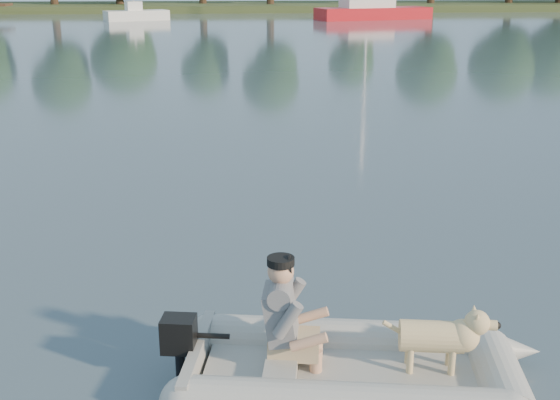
{
  "coord_description": "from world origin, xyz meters",
  "views": [
    {
      "loc": [
        -0.22,
        -5.48,
        3.34
      ],
      "look_at": [
        0.36,
        2.47,
        0.75
      ],
      "focal_mm": 45.0,
      "sensor_mm": 36.0,
      "label": 1
    }
  ],
  "objects_px": {
    "dinghy": "(360,335)",
    "dog": "(431,341)",
    "man": "(283,310)",
    "sailboat": "(372,12)",
    "motorboat": "(136,8)"
  },
  "relations": [
    {
      "from": "dog",
      "to": "motorboat",
      "type": "xyz_separation_m",
      "value": [
        -8.16,
        47.99,
        0.43
      ]
    },
    {
      "from": "man",
      "to": "dog",
      "type": "distance_m",
      "value": 1.24
    },
    {
      "from": "man",
      "to": "dog",
      "type": "xyz_separation_m",
      "value": [
        1.2,
        -0.19,
        -0.23
      ]
    },
    {
      "from": "dog",
      "to": "motorboat",
      "type": "height_order",
      "value": "motorboat"
    },
    {
      "from": "sailboat",
      "to": "dog",
      "type": "bearing_deg",
      "value": -115.89
    },
    {
      "from": "motorboat",
      "to": "sailboat",
      "type": "height_order",
      "value": "sailboat"
    },
    {
      "from": "dinghy",
      "to": "sailboat",
      "type": "distance_m",
      "value": 49.07
    },
    {
      "from": "dinghy",
      "to": "dog",
      "type": "height_order",
      "value": "dinghy"
    },
    {
      "from": "man",
      "to": "sailboat",
      "type": "distance_m",
      "value": 49.06
    },
    {
      "from": "dinghy",
      "to": "motorboat",
      "type": "height_order",
      "value": "motorboat"
    },
    {
      "from": "dinghy",
      "to": "dog",
      "type": "bearing_deg",
      "value": 4.57
    },
    {
      "from": "dinghy",
      "to": "sailboat",
      "type": "bearing_deg",
      "value": 87.43
    },
    {
      "from": "man",
      "to": "motorboat",
      "type": "distance_m",
      "value": 48.31
    },
    {
      "from": "motorboat",
      "to": "sailboat",
      "type": "distance_m",
      "value": 17.31
    },
    {
      "from": "man",
      "to": "motorboat",
      "type": "relative_size",
      "value": 0.21
    }
  ]
}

